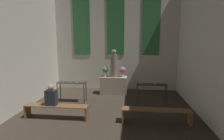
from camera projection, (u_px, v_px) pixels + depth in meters
The scene contains 10 objects.
wall_back at pixel (116, 34), 9.08m from camera, with size 6.64×0.16×5.81m.
altar at pixel (114, 85), 8.57m from camera, with size 1.29×0.56×0.85m.
statue at pixel (114, 64), 8.40m from camera, with size 0.33×0.33×1.33m.
flower_vase_left at pixel (105, 70), 8.49m from camera, with size 0.30×0.30×0.49m.
flower_vase_right at pixel (122, 71), 8.40m from camera, with size 0.30×0.30×0.49m.
candle_rack_left at pixel (72, 85), 7.38m from camera, with size 1.21×0.38×1.06m.
candle_rack_right at pixel (151, 87), 7.03m from camera, with size 1.21×0.38×1.05m.
pew_back_left at pixel (56, 109), 5.82m from camera, with size 2.13×0.36×0.46m.
pew_back_right at pixel (156, 113), 5.47m from camera, with size 2.13×0.36×0.46m.
person_seated at pixel (51, 96), 5.77m from camera, with size 0.36×0.24×0.71m.
Camera 1 is at (0.81, 2.33, 2.56)m, focal length 28.00 mm.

